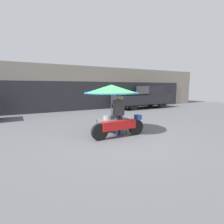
% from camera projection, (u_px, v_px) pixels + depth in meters
% --- Properties ---
extents(ground_plane, '(36.00, 36.00, 0.00)m').
position_uv_depth(ground_plane, '(118.00, 139.00, 6.23)').
color(ground_plane, '#56565B').
extents(shopfront_building, '(28.00, 2.06, 3.43)m').
position_uv_depth(shopfront_building, '(60.00, 88.00, 13.65)').
color(shopfront_building, gray).
rests_on(shopfront_building, ground).
extents(vendor_motorcycle_cart, '(2.13, 2.08, 1.91)m').
position_uv_depth(vendor_motorcycle_cart, '(112.00, 95.00, 6.63)').
color(vendor_motorcycle_cart, black).
rests_on(vendor_motorcycle_cart, ground).
extents(vendor_person, '(0.38, 0.22, 1.55)m').
position_uv_depth(vendor_person, '(119.00, 113.00, 6.55)').
color(vendor_person, navy).
rests_on(vendor_person, ground).
extents(pickup_truck, '(5.06, 1.81, 1.89)m').
position_uv_depth(pickup_truck, '(144.00, 97.00, 14.96)').
color(pickup_truck, black).
rests_on(pickup_truck, ground).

